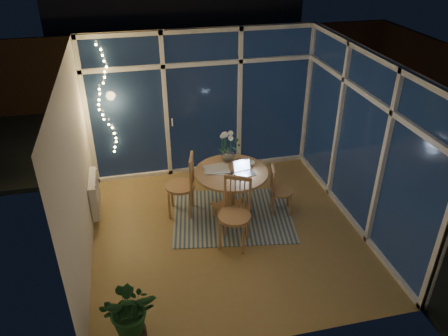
# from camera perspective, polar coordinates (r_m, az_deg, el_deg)

# --- Properties ---
(floor) EXTENTS (4.00, 4.00, 0.00)m
(floor) POSITION_cam_1_polar(r_m,az_deg,el_deg) (6.68, 0.63, -8.34)
(floor) COLOR olive
(floor) RESTS_ON ground
(ceiling) EXTENTS (4.00, 4.00, 0.00)m
(ceiling) POSITION_cam_1_polar(r_m,az_deg,el_deg) (5.46, 0.78, 13.60)
(ceiling) COLOR white
(ceiling) RESTS_ON wall_back
(wall_back) EXTENTS (4.00, 0.04, 2.60)m
(wall_back) POSITION_cam_1_polar(r_m,az_deg,el_deg) (7.74, -2.81, 8.42)
(wall_back) COLOR silver
(wall_back) RESTS_ON floor
(wall_front) EXTENTS (4.00, 0.04, 2.60)m
(wall_front) POSITION_cam_1_polar(r_m,az_deg,el_deg) (4.38, 6.94, -10.76)
(wall_front) COLOR silver
(wall_front) RESTS_ON floor
(wall_left) EXTENTS (0.04, 4.00, 2.60)m
(wall_left) POSITION_cam_1_polar(r_m,az_deg,el_deg) (5.88, -18.63, -0.64)
(wall_left) COLOR silver
(wall_left) RESTS_ON floor
(wall_right) EXTENTS (0.04, 4.00, 2.60)m
(wall_right) POSITION_cam_1_polar(r_m,az_deg,el_deg) (6.67, 17.68, 3.28)
(wall_right) COLOR silver
(wall_right) RESTS_ON floor
(window_wall_back) EXTENTS (4.00, 0.10, 2.60)m
(window_wall_back) POSITION_cam_1_polar(r_m,az_deg,el_deg) (7.70, -2.75, 8.31)
(window_wall_back) COLOR white
(window_wall_back) RESTS_ON floor
(window_wall_right) EXTENTS (0.10, 4.00, 2.60)m
(window_wall_right) POSITION_cam_1_polar(r_m,az_deg,el_deg) (6.65, 17.38, 3.25)
(window_wall_right) COLOR white
(window_wall_right) RESTS_ON floor
(radiator) EXTENTS (0.10, 0.70, 0.58)m
(radiator) POSITION_cam_1_polar(r_m,az_deg,el_deg) (7.09, -16.57, -3.23)
(radiator) COLOR silver
(radiator) RESTS_ON wall_left
(fairy_lights) EXTENTS (0.24, 0.10, 1.85)m
(fairy_lights) POSITION_cam_1_polar(r_m,az_deg,el_deg) (7.45, -15.39, 8.36)
(fairy_lights) COLOR #FFCC66
(fairy_lights) RESTS_ON window_wall_back
(garden_patio) EXTENTS (12.00, 6.00, 0.10)m
(garden_patio) POSITION_cam_1_polar(r_m,az_deg,el_deg) (11.06, -2.92, 7.65)
(garden_patio) COLOR black
(garden_patio) RESTS_ON ground
(garden_fence) EXTENTS (11.00, 0.08, 1.80)m
(garden_fence) POSITION_cam_1_polar(r_m,az_deg,el_deg) (11.14, -6.12, 12.92)
(garden_fence) COLOR #332012
(garden_fence) RESTS_ON ground
(garden_shrubs) EXTENTS (0.90, 0.90, 0.90)m
(garden_shrubs) POSITION_cam_1_polar(r_m,az_deg,el_deg) (9.27, -9.17, 6.13)
(garden_shrubs) COLOR black
(garden_shrubs) RESTS_ON ground
(rug) EXTENTS (2.09, 1.78, 0.01)m
(rug) POSITION_cam_1_polar(r_m,az_deg,el_deg) (7.00, 1.11, -6.23)
(rug) COLOR #BCB598
(rug) RESTS_ON floor
(dining_table) EXTENTS (1.29, 1.29, 0.77)m
(dining_table) POSITION_cam_1_polar(r_m,az_deg,el_deg) (6.86, 0.94, -3.20)
(dining_table) COLOR #A37C4A
(dining_table) RESTS_ON floor
(chair_left) EXTENTS (0.59, 0.59, 1.05)m
(chair_left) POSITION_cam_1_polar(r_m,az_deg,el_deg) (6.82, -5.75, -2.20)
(chair_left) COLOR #A37C4A
(chair_left) RESTS_ON floor
(chair_right) EXTENTS (0.46, 0.46, 0.84)m
(chair_right) POSITION_cam_1_polar(r_m,az_deg,el_deg) (6.91, 7.55, -2.87)
(chair_right) COLOR #A37C4A
(chair_right) RESTS_ON floor
(chair_front) EXTENTS (0.66, 0.66, 1.06)m
(chair_front) POSITION_cam_1_polar(r_m,az_deg,el_deg) (6.13, 1.36, -6.11)
(chair_front) COLOR #A37C4A
(chair_front) RESTS_ON floor
(laptop) EXTENTS (0.32, 0.29, 0.21)m
(laptop) POSITION_cam_1_polar(r_m,az_deg,el_deg) (6.54, 2.71, -0.03)
(laptop) COLOR silver
(laptop) RESTS_ON dining_table
(flower_vase) EXTENTS (0.23, 0.23, 0.21)m
(flower_vase) POSITION_cam_1_polar(r_m,az_deg,el_deg) (6.91, 0.53, 1.77)
(flower_vase) COLOR silver
(flower_vase) RESTS_ON dining_table
(bowl) EXTENTS (0.17, 0.17, 0.04)m
(bowl) POSITION_cam_1_polar(r_m,az_deg,el_deg) (6.85, 3.45, 0.63)
(bowl) COLOR white
(bowl) RESTS_ON dining_table
(newspapers) EXTENTS (0.40, 0.32, 0.02)m
(newspapers) POSITION_cam_1_polar(r_m,az_deg,el_deg) (6.70, -0.89, -0.14)
(newspapers) COLOR #B9B8B0
(newspapers) RESTS_ON dining_table
(phone) EXTENTS (0.13, 0.10, 0.01)m
(phone) POSITION_cam_1_polar(r_m,az_deg,el_deg) (6.60, 0.69, -0.69)
(phone) COLOR black
(phone) RESTS_ON dining_table
(potted_plant) EXTENTS (0.57, 0.51, 0.76)m
(potted_plant) POSITION_cam_1_polar(r_m,az_deg,el_deg) (5.11, -12.00, -18.33)
(potted_plant) COLOR #1A4923
(potted_plant) RESTS_ON floor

